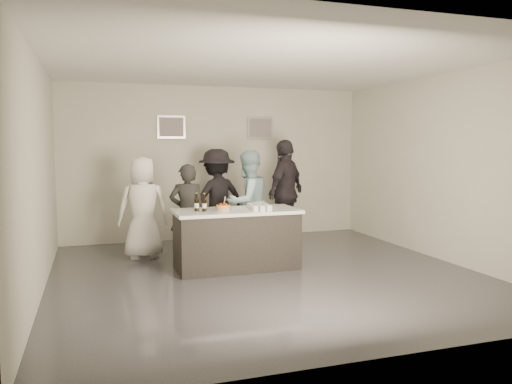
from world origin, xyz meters
TOP-DOWN VIEW (x-y plane):
  - floor at (0.00, 0.00)m, footprint 6.00×6.00m
  - ceiling at (0.00, 0.00)m, footprint 6.00×6.00m
  - wall_back at (0.00, 3.00)m, footprint 6.00×0.04m
  - wall_front at (0.00, -3.00)m, footprint 6.00×0.04m
  - wall_left at (-3.00, 0.00)m, footprint 0.04×6.00m
  - wall_right at (3.00, 0.00)m, footprint 0.04×6.00m
  - picture_left at (-0.90, 2.97)m, footprint 0.54×0.04m
  - picture_right at (0.90, 2.97)m, footprint 0.54×0.04m
  - bar_counter at (-0.32, 0.46)m, footprint 1.86×0.86m
  - cake at (-0.54, 0.39)m, footprint 0.20×0.20m
  - beer_bottle_a at (-0.93, 0.45)m, footprint 0.07×0.07m
  - beer_bottle_b at (-0.83, 0.39)m, footprint 0.07×0.07m
  - tumbler_cluster at (0.01, 0.37)m, footprint 0.30×0.40m
  - candles at (-0.57, 0.19)m, footprint 0.24×0.08m
  - person_main_black at (-0.94, 1.17)m, footprint 0.62×0.46m
  - person_main_blue at (0.14, 1.38)m, footprint 1.05×0.95m
  - person_guest_left at (-1.59, 1.60)m, footprint 0.83×0.54m
  - person_guest_right at (1.05, 1.92)m, footprint 1.18×1.11m
  - person_guest_back at (-0.23, 2.09)m, footprint 1.30×0.96m

SIDE VIEW (x-z plane):
  - floor at x=0.00m, z-range 0.00..0.00m
  - bar_counter at x=-0.32m, z-range 0.00..0.90m
  - person_main_black at x=-0.94m, z-range 0.00..1.57m
  - person_guest_left at x=-1.59m, z-range 0.00..1.68m
  - person_main_blue at x=0.14m, z-range 0.00..1.77m
  - person_guest_back at x=-0.23m, z-range 0.00..1.79m
  - candles at x=-0.57m, z-range 0.90..0.91m
  - cake at x=-0.54m, z-range 0.90..0.97m
  - tumbler_cluster at x=0.01m, z-range 0.90..0.98m
  - person_guest_right at x=1.05m, z-range 0.00..1.96m
  - beer_bottle_a at x=-0.93m, z-range 0.90..1.16m
  - beer_bottle_b at x=-0.83m, z-range 0.90..1.16m
  - wall_back at x=0.00m, z-range 0.00..3.00m
  - wall_front at x=0.00m, z-range 0.00..3.00m
  - wall_left at x=-3.00m, z-range 0.00..3.00m
  - wall_right at x=3.00m, z-range 0.00..3.00m
  - picture_left at x=-0.90m, z-range 1.98..2.42m
  - picture_right at x=0.90m, z-range 1.98..2.42m
  - ceiling at x=0.00m, z-range 3.00..3.00m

